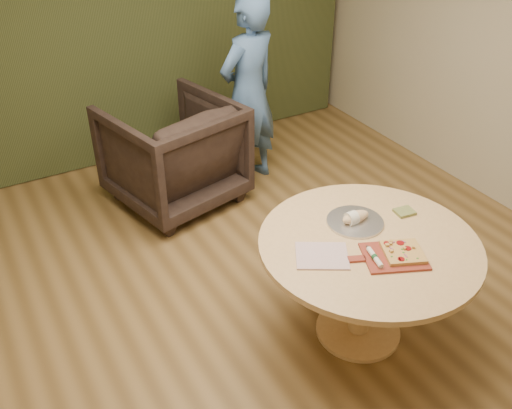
{
  "coord_description": "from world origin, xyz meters",
  "views": [
    {
      "loc": [
        -1.55,
        -2.3,
        2.8
      ],
      "look_at": [
        -0.09,
        0.25,
        0.87
      ],
      "focal_mm": 40.0,
      "sensor_mm": 36.0,
      "label": 1
    }
  ],
  "objects": [
    {
      "name": "room_shell",
      "position": [
        0.0,
        0.0,
        1.4
      ],
      "size": [
        5.04,
        6.04,
        2.84
      ],
      "color": "olive",
      "rests_on": "ground"
    },
    {
      "name": "pizza_paddle",
      "position": [
        0.41,
        -0.46,
        0.76
      ],
      "size": [
        0.47,
        0.4,
        0.01
      ],
      "rotation": [
        0.0,
        0.0,
        -0.41
      ],
      "color": "maroon",
      "rests_on": "pedestal_table"
    },
    {
      "name": "armchair",
      "position": [
        0.01,
        1.86,
        0.51
      ],
      "size": [
        1.18,
        1.13,
        1.02
      ],
      "primitive_type": "imported",
      "rotation": [
        0.0,
        0.0,
        3.37
      ],
      "color": "black",
      "rests_on": "ground"
    },
    {
      "name": "green_packet",
      "position": [
        0.78,
        -0.15,
        0.76
      ],
      "size": [
        0.13,
        0.11,
        0.02
      ],
      "primitive_type": "cube",
      "rotation": [
        0.0,
        0.0,
        -0.13
      ],
      "color": "#57612B",
      "rests_on": "pedestal_table"
    },
    {
      "name": "person_standing",
      "position": [
        0.76,
        1.85,
        0.87
      ],
      "size": [
        0.73,
        0.58,
        1.74
      ],
      "primitive_type": "imported",
      "rotation": [
        0.0,
        0.0,
        3.43
      ],
      "color": "#436695",
      "rests_on": "ground"
    },
    {
      "name": "newspaper",
      "position": [
        0.07,
        -0.25,
        0.76
      ],
      "size": [
        0.39,
        0.37,
        0.01
      ],
      "primitive_type": "cube",
      "rotation": [
        0.0,
        0.0,
        -0.54
      ],
      "color": "white",
      "rests_on": "pedestal_table"
    },
    {
      "name": "serving_tray",
      "position": [
        0.44,
        -0.08,
        0.76
      ],
      "size": [
        0.36,
        0.36,
        0.02
      ],
      "color": "silver",
      "rests_on": "pedestal_table"
    },
    {
      "name": "flatbread_pizza",
      "position": [
        0.47,
        -0.47,
        0.78
      ],
      "size": [
        0.29,
        0.29,
        0.04
      ],
      "rotation": [
        0.0,
        0.0,
        -0.41
      ],
      "color": "tan",
      "rests_on": "pizza_paddle"
    },
    {
      "name": "curtain",
      "position": [
        0.0,
        2.9,
        1.4
      ],
      "size": [
        4.8,
        0.14,
        2.78
      ],
      "primitive_type": "cube",
      "color": "#2D3618",
      "rests_on": "ground"
    },
    {
      "name": "pedestal_table",
      "position": [
        0.4,
        -0.28,
        0.61
      ],
      "size": [
        1.34,
        1.34,
        0.75
      ],
      "rotation": [
        0.0,
        0.0,
        -0.22
      ],
      "color": "#DCAD70",
      "rests_on": "ground"
    },
    {
      "name": "bread_roll",
      "position": [
        0.43,
        -0.08,
        0.79
      ],
      "size": [
        0.19,
        0.09,
        0.09
      ],
      "color": "#E4BF8B",
      "rests_on": "serving_tray"
    },
    {
      "name": "cutlery_roll",
      "position": [
        0.3,
        -0.44,
        0.78
      ],
      "size": [
        0.07,
        0.2,
        0.03
      ],
      "rotation": [
        0.0,
        0.0,
        -0.26
      ],
      "color": "silver",
      "rests_on": "pizza_paddle"
    }
  ]
}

